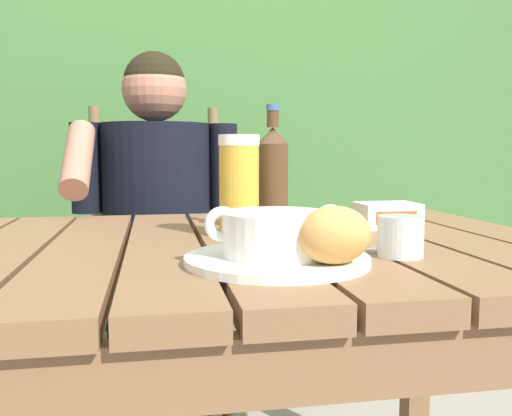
{
  "coord_description": "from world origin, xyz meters",
  "views": [
    {
      "loc": [
        -0.15,
        -0.97,
        0.92
      ],
      "look_at": [
        0.01,
        -0.11,
        0.82
      ],
      "focal_mm": 38.96,
      "sensor_mm": 36.0,
      "label": 1
    }
  ],
  "objects_px": {
    "water_glass_small": "(401,236)",
    "table_knife": "(346,249)",
    "chair_near_diner": "(158,274)",
    "beer_glass": "(239,186)",
    "butter_tub": "(387,215)",
    "beer_bottle": "(273,177)",
    "bread_roll": "(334,235)",
    "serving_plate": "(277,259)",
    "soup_bowl": "(277,232)",
    "person_eating": "(156,220)"
  },
  "relations": [
    {
      "from": "chair_near_diner",
      "to": "soup_bowl",
      "type": "relative_size",
      "value": 5.12
    },
    {
      "from": "bread_roll",
      "to": "butter_tub",
      "type": "distance_m",
      "value": 0.47
    },
    {
      "from": "bread_roll",
      "to": "chair_near_diner",
      "type": "bearing_deg",
      "value": 101.03
    },
    {
      "from": "beer_glass",
      "to": "table_knife",
      "type": "distance_m",
      "value": 0.25
    },
    {
      "from": "bread_roll",
      "to": "beer_glass",
      "type": "relative_size",
      "value": 0.59
    },
    {
      "from": "beer_bottle",
      "to": "butter_tub",
      "type": "xyz_separation_m",
      "value": [
        0.25,
        0.0,
        -0.08
      ]
    },
    {
      "from": "beer_bottle",
      "to": "person_eating",
      "type": "bearing_deg",
      "value": 112.28
    },
    {
      "from": "bread_roll",
      "to": "butter_tub",
      "type": "bearing_deg",
      "value": 57.78
    },
    {
      "from": "beer_glass",
      "to": "chair_near_diner",
      "type": "bearing_deg",
      "value": 100.05
    },
    {
      "from": "soup_bowl",
      "to": "beer_glass",
      "type": "relative_size",
      "value": 1.09
    },
    {
      "from": "soup_bowl",
      "to": "beer_glass",
      "type": "xyz_separation_m",
      "value": [
        -0.02,
        0.25,
        0.05
      ]
    },
    {
      "from": "beer_glass",
      "to": "table_knife",
      "type": "height_order",
      "value": "beer_glass"
    },
    {
      "from": "person_eating",
      "to": "serving_plate",
      "type": "height_order",
      "value": "person_eating"
    },
    {
      "from": "chair_near_diner",
      "to": "water_glass_small",
      "type": "relative_size",
      "value": 15.29
    },
    {
      "from": "table_knife",
      "to": "beer_bottle",
      "type": "bearing_deg",
      "value": 104.63
    },
    {
      "from": "water_glass_small",
      "to": "soup_bowl",
      "type": "bearing_deg",
      "value": -175.49
    },
    {
      "from": "serving_plate",
      "to": "soup_bowl",
      "type": "relative_size",
      "value": 1.28
    },
    {
      "from": "water_glass_small",
      "to": "butter_tub",
      "type": "distance_m",
      "value": 0.33
    },
    {
      "from": "soup_bowl",
      "to": "beer_glass",
      "type": "height_order",
      "value": "beer_glass"
    },
    {
      "from": "chair_near_diner",
      "to": "beer_bottle",
      "type": "distance_m",
      "value": 0.87
    },
    {
      "from": "chair_near_diner",
      "to": "soup_bowl",
      "type": "distance_m",
      "value": 1.13
    },
    {
      "from": "serving_plate",
      "to": "bread_roll",
      "type": "relative_size",
      "value": 2.38
    },
    {
      "from": "serving_plate",
      "to": "person_eating",
      "type": "bearing_deg",
      "value": 100.68
    },
    {
      "from": "beer_glass",
      "to": "beer_bottle",
      "type": "height_order",
      "value": "beer_bottle"
    },
    {
      "from": "person_eating",
      "to": "beer_bottle",
      "type": "height_order",
      "value": "person_eating"
    },
    {
      "from": "chair_near_diner",
      "to": "beer_glass",
      "type": "bearing_deg",
      "value": -79.95
    },
    {
      "from": "bread_roll",
      "to": "beer_glass",
      "type": "xyz_separation_m",
      "value": [
        -0.08,
        0.32,
        0.04
      ]
    },
    {
      "from": "serving_plate",
      "to": "butter_tub",
      "type": "distance_m",
      "value": 0.45
    },
    {
      "from": "chair_near_diner",
      "to": "table_knife",
      "type": "distance_m",
      "value": 1.08
    },
    {
      "from": "table_knife",
      "to": "soup_bowl",
      "type": "bearing_deg",
      "value": -151.72
    },
    {
      "from": "soup_bowl",
      "to": "butter_tub",
      "type": "distance_m",
      "value": 0.45
    },
    {
      "from": "bread_roll",
      "to": "beer_glass",
      "type": "height_order",
      "value": "beer_glass"
    },
    {
      "from": "water_glass_small",
      "to": "table_knife",
      "type": "bearing_deg",
      "value": 141.19
    },
    {
      "from": "person_eating",
      "to": "beer_bottle",
      "type": "bearing_deg",
      "value": -67.72
    },
    {
      "from": "bread_roll",
      "to": "table_knife",
      "type": "xyz_separation_m",
      "value": [
        0.07,
        0.14,
        -0.05
      ]
    },
    {
      "from": "person_eating",
      "to": "table_knife",
      "type": "distance_m",
      "value": 0.87
    },
    {
      "from": "table_knife",
      "to": "bread_roll",
      "type": "bearing_deg",
      "value": -115.54
    },
    {
      "from": "water_glass_small",
      "to": "beer_glass",
      "type": "bearing_deg",
      "value": 132.14
    },
    {
      "from": "serving_plate",
      "to": "beer_bottle",
      "type": "xyz_separation_m",
      "value": [
        0.06,
        0.32,
        0.1
      ]
    },
    {
      "from": "chair_near_diner",
      "to": "soup_bowl",
      "type": "height_order",
      "value": "chair_near_diner"
    },
    {
      "from": "beer_bottle",
      "to": "serving_plate",
      "type": "bearing_deg",
      "value": -101.1
    },
    {
      "from": "chair_near_diner",
      "to": "butter_tub",
      "type": "xyz_separation_m",
      "value": [
        0.47,
        -0.76,
        0.28
      ]
    },
    {
      "from": "beer_glass",
      "to": "water_glass_small",
      "type": "bearing_deg",
      "value": -47.86
    },
    {
      "from": "table_knife",
      "to": "butter_tub",
      "type": "bearing_deg",
      "value": 54.43
    },
    {
      "from": "beer_bottle",
      "to": "table_knife",
      "type": "xyz_separation_m",
      "value": [
        0.07,
        -0.25,
        -0.1
      ]
    },
    {
      "from": "bread_roll",
      "to": "beer_bottle",
      "type": "bearing_deg",
      "value": 89.77
    },
    {
      "from": "butter_tub",
      "to": "person_eating",
      "type": "bearing_deg",
      "value": 130.41
    },
    {
      "from": "soup_bowl",
      "to": "butter_tub",
      "type": "relative_size",
      "value": 1.69
    },
    {
      "from": "chair_near_diner",
      "to": "person_eating",
      "type": "distance_m",
      "value": 0.29
    },
    {
      "from": "butter_tub",
      "to": "table_knife",
      "type": "xyz_separation_m",
      "value": [
        -0.18,
        -0.25,
        -0.02
      ]
    }
  ]
}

